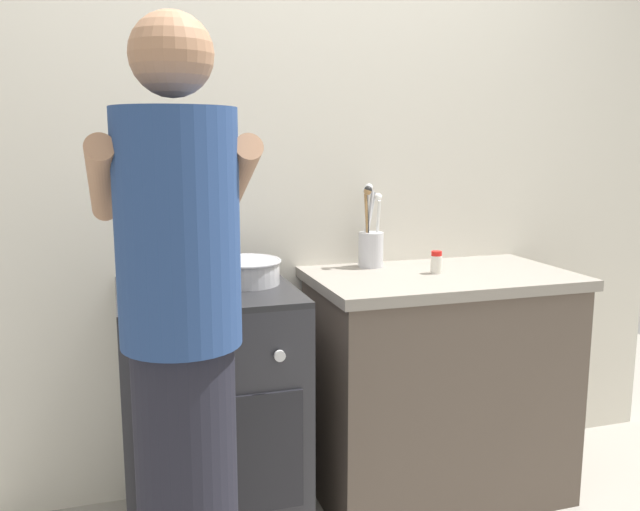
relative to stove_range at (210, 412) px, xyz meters
The scene contains 8 objects.
back_wall 1.03m from the stove_range, 32.64° to the left, with size 3.20×0.10×2.50m.
countertop 0.90m from the stove_range, ahead, with size 1.00×0.60×0.90m.
stove_range is the anchor object (origin of this frame).
pot 0.53m from the stove_range, 167.62° to the left, with size 0.25×0.19×0.11m.
mixing_bowl 0.52m from the stove_range, 15.51° to the left, with size 0.26×0.26×0.09m.
utensil_crock 0.91m from the stove_range, 16.98° to the left, with size 0.10×0.10×0.33m.
spice_bottle 1.01m from the stove_range, ahead, with size 0.04×0.04×0.09m.
person 0.74m from the stove_range, 103.44° to the right, with size 0.41×0.50×1.70m.
Camera 1 is at (-0.64, -2.08, 1.40)m, focal length 37.07 mm.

